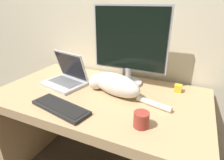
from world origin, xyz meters
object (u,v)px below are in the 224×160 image
Objects in this scene: external_keyboard at (60,107)px; cat at (114,84)px; monitor at (129,45)px; laptop at (66,78)px; coffee_mug at (141,120)px.

external_keyboard is 0.66× the size of cat.
monitor reaches higher than external_keyboard.
laptop reaches higher than coffee_mug.
laptop is at bearing -154.61° from monitor.
monitor is 1.63× the size of laptop.
laptop is (-0.41, -0.19, -0.24)m from monitor.
monitor is at bearing 38.39° from laptop.
monitor is 1.43× the size of external_keyboard.
cat is at bearing 67.51° from external_keyboard.
cat reaches higher than coffee_mug.
monitor is at bearing 116.95° from coffee_mug.
laptop reaches higher than external_keyboard.
laptop is 0.35m from external_keyboard.
coffee_mug is (0.23, -0.46, -0.25)m from monitor.
coffee_mug is at bearing -30.11° from cat.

